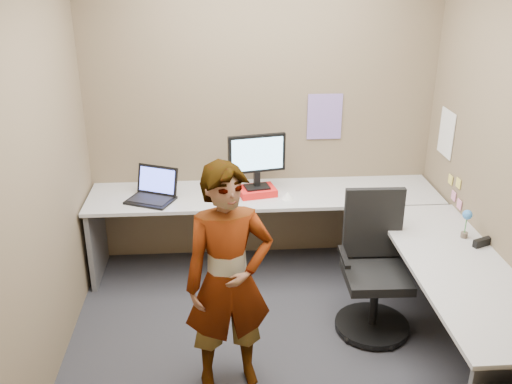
{
  "coord_description": "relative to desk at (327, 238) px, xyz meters",
  "views": [
    {
      "loc": [
        -0.38,
        -3.46,
        2.63
      ],
      "look_at": [
        -0.12,
        0.25,
        1.05
      ],
      "focal_mm": 40.0,
      "sensor_mm": 36.0,
      "label": 1
    }
  ],
  "objects": [
    {
      "name": "person",
      "position": [
        -0.77,
        -0.83,
        0.17
      ],
      "size": [
        0.61,
        0.46,
        1.52
      ],
      "primitive_type": "imported",
      "rotation": [
        0.0,
        0.0,
        0.18
      ],
      "color": "#999399",
      "rests_on": "ground"
    },
    {
      "name": "flower",
      "position": [
        0.93,
        -0.32,
        0.28
      ],
      "size": [
        0.07,
        0.07,
        0.22
      ],
      "color": "brown",
      "rests_on": "desk"
    },
    {
      "name": "trackball_mouse",
      "position": [
        -0.81,
        0.57,
        0.17
      ],
      "size": [
        0.12,
        0.08,
        0.07
      ],
      "color": "#B7B7BC",
      "rests_on": "desk"
    },
    {
      "name": "sticky_note_a",
      "position": [
        1.05,
        0.16,
        0.36
      ],
      "size": [
        0.01,
        0.07,
        0.07
      ],
      "primitive_type": "cube",
      "color": "#F2E059",
      "rests_on": "wall_right"
    },
    {
      "name": "stapler",
      "position": [
        1.0,
        -0.45,
        0.17
      ],
      "size": [
        0.15,
        0.09,
        0.05
      ],
      "primitive_type": "cube",
      "rotation": [
        0.0,
        0.0,
        0.39
      ],
      "color": "black",
      "rests_on": "desk"
    },
    {
      "name": "ground",
      "position": [
        -0.44,
        -0.39,
        -0.59
      ],
      "size": [
        3.0,
        3.0,
        0.0
      ],
      "primitive_type": "plane",
      "color": "#26262B",
      "rests_on": "ground"
    },
    {
      "name": "office_chair",
      "position": [
        0.3,
        -0.31,
        -0.16
      ],
      "size": [
        0.55,
        0.55,
        1.04
      ],
      "rotation": [
        0.0,
        0.0,
        -0.03
      ],
      "color": "black",
      "rests_on": "ground"
    },
    {
      "name": "paper_ream",
      "position": [
        -0.5,
        0.56,
        0.17
      ],
      "size": [
        0.34,
        0.28,
        0.06
      ],
      "primitive_type": "cube",
      "rotation": [
        0.0,
        0.0,
        0.2
      ],
      "color": "red",
      "rests_on": "desk"
    },
    {
      "name": "wall_back",
      "position": [
        -0.44,
        0.91,
        0.76
      ],
      "size": [
        3.0,
        0.0,
        3.0
      ],
      "primitive_type": "plane",
      "rotation": [
        1.57,
        0.0,
        0.0
      ],
      "color": "#756448",
      "rests_on": "ground"
    },
    {
      "name": "desk",
      "position": [
        0.0,
        0.0,
        0.0
      ],
      "size": [
        2.98,
        2.58,
        0.73
      ],
      "color": "#BCBCBC",
      "rests_on": "ground"
    },
    {
      "name": "wall_right",
      "position": [
        1.06,
        -0.39,
        0.76
      ],
      "size": [
        0.0,
        2.7,
        2.7
      ],
      "primitive_type": "plane",
      "rotation": [
        1.57,
        0.0,
        -1.57
      ],
      "color": "#756448",
      "rests_on": "ground"
    },
    {
      "name": "calendar_purple",
      "position": [
        0.11,
        0.9,
        0.71
      ],
      "size": [
        0.3,
        0.01,
        0.4
      ],
      "primitive_type": "cube",
      "color": "#846BB7",
      "rests_on": "wall_back"
    },
    {
      "name": "calendar_white",
      "position": [
        1.05,
        0.51,
        0.66
      ],
      "size": [
        0.01,
        0.28,
        0.38
      ],
      "primitive_type": "cube",
      "color": "white",
      "rests_on": "wall_right"
    },
    {
      "name": "sticky_note_c",
      "position": [
        1.05,
        0.09,
        0.21
      ],
      "size": [
        0.01,
        0.07,
        0.07
      ],
      "primitive_type": "cube",
      "color": "pink",
      "rests_on": "wall_right"
    },
    {
      "name": "wall_left",
      "position": [
        -1.94,
        -0.39,
        0.76
      ],
      "size": [
        0.0,
        2.7,
        2.7
      ],
      "primitive_type": "plane",
      "rotation": [
        1.57,
        0.0,
        1.57
      ],
      "color": "#756448",
      "rests_on": "ground"
    },
    {
      "name": "laptop",
      "position": [
        -1.36,
        0.53,
        0.21
      ],
      "size": [
        0.45,
        0.42,
        0.26
      ],
      "rotation": [
        0.0,
        0.0,
        -0.42
      ],
      "color": "black",
      "rests_on": "desk"
    },
    {
      "name": "origami",
      "position": [
        -0.25,
        0.46,
        0.17
      ],
      "size": [
        0.1,
        0.1,
        0.06
      ],
      "primitive_type": "cone",
      "color": "white",
      "rests_on": "desk"
    },
    {
      "name": "sticky_note_d",
      "position": [
        1.05,
        0.31,
        0.33
      ],
      "size": [
        0.01,
        0.07,
        0.07
      ],
      "primitive_type": "cube",
      "color": "#F2E059",
      "rests_on": "wall_right"
    },
    {
      "name": "monitor",
      "position": [
        -0.5,
        0.58,
        0.47
      ],
      "size": [
        0.48,
        0.18,
        0.46
      ],
      "rotation": [
        0.0,
        0.0,
        0.2
      ],
      "color": "black",
      "rests_on": "paper_ream"
    },
    {
      "name": "sticky_note_b",
      "position": [
        1.05,
        0.21,
        0.23
      ],
      "size": [
        0.01,
        0.07,
        0.07
      ],
      "primitive_type": "cube",
      "color": "pink",
      "rests_on": "wall_right"
    }
  ]
}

